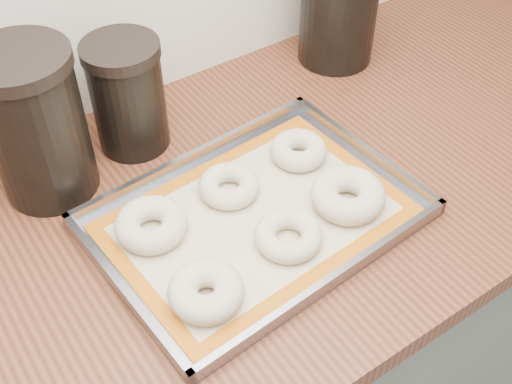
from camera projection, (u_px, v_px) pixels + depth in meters
cabinet at (305, 319)px, 1.39m from camera, size 3.00×0.65×0.86m
countertop at (319, 166)px, 1.07m from camera, size 3.06×0.68×0.04m
baking_tray at (256, 217)px, 0.95m from camera, size 0.48×0.36×0.03m
baking_mat at (256, 218)px, 0.95m from camera, size 0.44×0.32×0.00m
bagel_front_left at (206, 291)px, 0.83m from camera, size 0.13×0.13×0.04m
bagel_front_mid at (288, 236)px, 0.91m from camera, size 0.11×0.11×0.03m
bagel_front_right at (348, 195)px, 0.96m from camera, size 0.13×0.13×0.04m
bagel_back_left at (151, 225)px, 0.92m from camera, size 0.11×0.11×0.04m
bagel_back_mid at (229, 186)px, 0.98m from camera, size 0.10×0.10×0.03m
bagel_back_right at (299, 150)px, 1.04m from camera, size 0.11×0.11×0.03m
canister_left at (36, 125)px, 0.92m from camera, size 0.15×0.15×0.24m
canister_mid at (128, 96)px, 1.02m from camera, size 0.12×0.12×0.19m
canister_right at (339, 10)px, 1.20m from camera, size 0.15×0.15×0.20m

